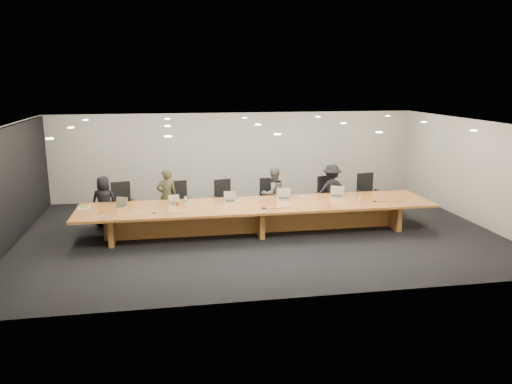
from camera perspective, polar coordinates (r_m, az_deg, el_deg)
ground at (r=12.92m, az=0.23°, el=-4.62°), size 12.00×12.00×0.00m
back_wall at (r=16.46m, az=-2.25°, el=4.18°), size 12.00×0.02×2.80m
left_wall_panel at (r=12.93m, az=-26.63°, el=0.29°), size 0.08×7.84×2.74m
conference_table at (r=12.77m, az=0.24°, el=-2.39°), size 9.00×1.80×0.75m
chair_far_left at (r=13.75m, az=-15.03°, el=-1.39°), size 0.71×0.71×1.20m
chair_left at (r=13.73m, az=-8.76°, el=-1.18°), size 0.64×0.64×1.17m
chair_mid_left at (r=13.92m, az=-3.53°, el=-0.91°), size 0.70×0.70×1.14m
chair_mid_right at (r=13.96m, az=1.49°, el=-0.81°), size 0.65×0.65×1.17m
chair_right at (r=14.58m, az=8.29°, el=-0.41°), size 0.71×0.71×1.14m
chair_far_right at (r=14.87m, az=12.73°, el=-0.20°), size 0.68×0.68×1.20m
person_a at (r=13.88m, az=-16.97°, el=-1.03°), size 0.73×0.53×1.36m
person_b at (r=13.76m, az=-10.15°, el=-0.48°), size 0.58×0.41×1.51m
person_c at (r=13.90m, az=1.98°, el=-0.21°), size 0.85×0.74×1.48m
person_d at (r=14.47m, az=8.63°, el=0.21°), size 1.01×0.63×1.49m
laptop_a at (r=12.89m, az=-15.28°, el=-1.11°), size 0.36×0.31×0.24m
laptop_b at (r=12.89m, az=-9.22°, el=-0.84°), size 0.34×0.29×0.23m
laptop_c at (r=12.98m, az=-2.97°, el=-0.52°), size 0.35×0.27×0.26m
laptop_d at (r=13.22m, az=3.21°, el=-0.20°), size 0.42×0.34×0.29m
laptop_e at (r=13.64m, az=9.26°, el=0.04°), size 0.44×0.39×0.29m
water_bottle at (r=12.80m, az=-8.06°, el=-0.98°), size 0.07×0.07×0.19m
amber_mug at (r=12.70m, az=-8.97°, el=-1.36°), size 0.08×0.08×0.09m
paper_cup_near at (r=13.38m, az=5.45°, el=-0.55°), size 0.07×0.07×0.08m
paper_cup_far at (r=13.52m, az=11.79°, el=-0.63°), size 0.09×0.09×0.08m
notepad at (r=13.02m, az=-19.05°, el=-1.73°), size 0.32×0.27×0.02m
lime_gadget at (r=13.02m, az=-18.98°, el=-1.63°), size 0.20×0.13×0.03m
av_box at (r=12.04m, az=-17.07°, el=-2.72°), size 0.22×0.18×0.03m
mic_left at (r=12.09m, az=-11.56°, el=-2.34°), size 0.14×0.14×0.03m
mic_center at (r=12.28m, az=0.91°, el=-1.83°), size 0.15×0.15×0.03m
mic_right at (r=13.32m, az=13.47°, el=-1.02°), size 0.13×0.13×0.03m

